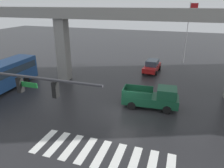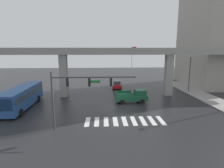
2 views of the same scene
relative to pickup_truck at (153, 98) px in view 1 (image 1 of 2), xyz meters
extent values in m
plane|color=#232326|center=(-2.27, -2.04, -0.99)|extent=(120.00, 120.00, 0.00)
cube|color=silver|center=(-6.67, -7.62, -0.98)|extent=(0.55, 2.80, 0.01)
cube|color=silver|center=(-5.57, -7.62, -0.98)|extent=(0.55, 2.80, 0.01)
cube|color=silver|center=(-4.47, -7.62, -0.98)|extent=(0.55, 2.80, 0.01)
cube|color=silver|center=(-3.37, -7.62, -0.98)|extent=(0.55, 2.80, 0.01)
cube|color=silver|center=(-2.27, -7.62, -0.98)|extent=(0.55, 2.80, 0.01)
cube|color=silver|center=(-1.17, -7.62, -0.98)|extent=(0.55, 2.80, 0.01)
cube|color=silver|center=(-0.07, -7.62, -0.98)|extent=(0.55, 2.80, 0.01)
cube|color=silver|center=(1.03, -7.62, -0.98)|extent=(0.55, 2.80, 0.01)
cube|color=gray|center=(-2.27, 4.44, 7.14)|extent=(58.06, 1.90, 1.20)
cube|color=gray|center=(-11.86, 4.44, 2.78)|extent=(1.30, 1.30, 7.53)
cube|color=#14472D|center=(-0.30, -0.02, -0.21)|extent=(5.20, 2.20, 0.80)
cube|color=#14472D|center=(1.15, 0.07, 0.64)|extent=(1.80, 1.85, 0.90)
cube|color=#3F5160|center=(1.61, 0.10, 0.64)|extent=(0.20, 1.67, 0.77)
cube|color=#14472D|center=(-1.50, 0.79, 0.49)|extent=(2.65, 0.26, 0.60)
cube|color=#14472D|center=(-1.39, -0.96, 0.49)|extent=(2.65, 0.26, 0.60)
cube|color=#14472D|center=(-2.80, -0.17, 0.49)|extent=(0.20, 1.75, 0.60)
cylinder|color=black|center=(1.22, 0.98, -0.61)|extent=(0.78, 0.32, 0.76)
cylinder|color=black|center=(1.33, -0.82, -0.61)|extent=(0.78, 0.32, 0.76)
cylinder|color=black|center=(-1.93, 0.79, -0.61)|extent=(0.78, 0.32, 0.76)
cylinder|color=black|center=(-1.82, -1.01, -0.61)|extent=(0.78, 0.32, 0.76)
cylinder|color=black|center=(-15.53, 1.41, -0.51)|extent=(0.37, 0.97, 0.96)
cylinder|color=black|center=(-17.98, 1.35, -0.51)|extent=(0.37, 0.97, 0.96)
cube|color=red|center=(-1.71, 10.87, -0.35)|extent=(2.12, 4.43, 0.64)
cube|color=#384756|center=(-1.70, 10.97, 0.35)|extent=(1.68, 2.36, 0.76)
cylinder|color=black|center=(-0.96, 9.47, -0.67)|extent=(0.29, 0.66, 0.64)
cylinder|color=black|center=(-2.68, 9.62, -0.67)|extent=(0.29, 0.66, 0.64)
cylinder|color=black|center=(-0.73, 12.13, -0.67)|extent=(0.29, 0.66, 0.64)
cylinder|color=black|center=(-2.45, 12.27, -0.67)|extent=(0.29, 0.66, 0.64)
cylinder|color=#38383D|center=(-5.67, -9.51, 4.61)|extent=(8.60, 0.14, 0.14)
cube|color=black|center=(-6.17, -9.51, 4.09)|extent=(0.24, 0.32, 0.84)
sphere|color=red|center=(-6.17, -9.51, 4.35)|extent=(0.17, 0.17, 0.17)
cube|color=black|center=(-3.97, -9.51, 4.09)|extent=(0.24, 0.32, 0.84)
sphere|color=red|center=(-3.97, -9.51, 4.35)|extent=(0.17, 0.17, 0.17)
cube|color=#19722D|center=(-5.62, -9.51, 4.16)|extent=(1.10, 0.04, 0.28)
cylinder|color=silver|center=(2.51, 17.42, 3.66)|extent=(0.12, 0.12, 9.30)
cube|color=red|center=(3.06, 17.42, 7.81)|extent=(1.10, 0.04, 0.70)
camera|label=1|loc=(1.89, -18.04, 8.27)|focal=33.82mm
camera|label=2|loc=(-4.74, -27.20, 7.29)|focal=28.15mm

